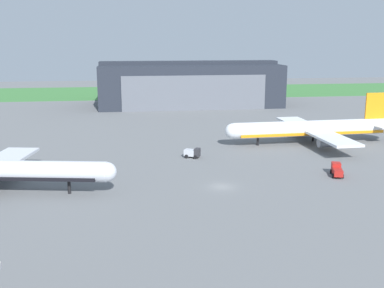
# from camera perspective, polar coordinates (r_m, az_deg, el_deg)

# --- Properties ---
(ground_plane) EXTENTS (440.00, 440.00, 0.00)m
(ground_plane) POSITION_cam_1_polar(r_m,az_deg,el_deg) (85.20, 3.65, -5.23)
(ground_plane) COLOR slate
(grass_field_strip) EXTENTS (440.00, 56.00, 0.08)m
(grass_field_strip) POSITION_cam_1_polar(r_m,az_deg,el_deg) (233.32, -3.67, 6.35)
(grass_field_strip) COLOR #3C783B
(grass_field_strip) RESTS_ON ground_plane
(maintenance_hangar) EXTENTS (70.08, 31.63, 17.31)m
(maintenance_hangar) POSITION_cam_1_polar(r_m,az_deg,el_deg) (188.02, -0.35, 7.30)
(maintenance_hangar) COLOR #232833
(maintenance_hangar) RESTS_ON ground_plane
(airliner_far_right) EXTENTS (44.56, 37.84, 12.57)m
(airliner_far_right) POSITION_cam_1_polar(r_m,az_deg,el_deg) (122.66, 14.31, 1.79)
(airliner_far_right) COLOR silver
(airliner_far_right) RESTS_ON ground_plane
(stair_truck) EXTENTS (3.08, 5.09, 2.31)m
(stair_truck) POSITION_cam_1_polar(r_m,az_deg,el_deg) (95.74, 17.23, -3.04)
(stair_truck) COLOR #AD1E19
(stair_truck) RESTS_ON ground_plane
(fuel_bowser) EXTENTS (3.89, 3.32, 2.22)m
(fuel_bowser) POSITION_cam_1_polar(r_m,az_deg,el_deg) (105.03, 0.06, -1.07)
(fuel_bowser) COLOR #2D2D33
(fuel_bowser) RESTS_ON ground_plane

